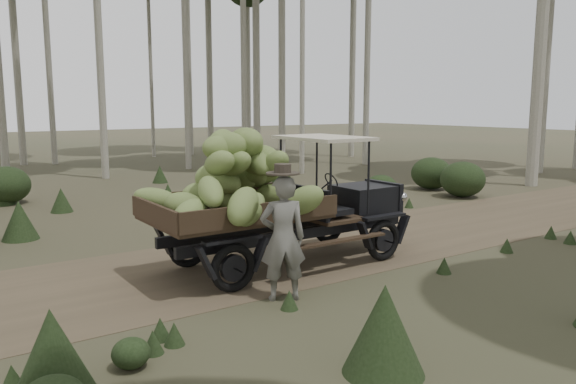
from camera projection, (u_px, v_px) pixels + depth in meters
The scene contains 5 objects.
ground at pixel (288, 254), 11.42m from camera, with size 120.00×120.00×0.00m, color #473D2B.
dirt_track at pixel (288, 254), 11.42m from camera, with size 70.00×4.00×0.01m, color brown.
banana_truck at pixel (257, 186), 10.16m from camera, with size 5.41×2.70×2.65m.
farmer at pixel (283, 236), 8.62m from camera, with size 0.84×0.71×2.13m.
undergrowth at pixel (259, 217), 12.60m from camera, with size 23.34×24.71×1.33m.
Camera 1 is at (-6.28, -9.14, 3.01)m, focal length 35.00 mm.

